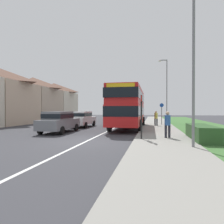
# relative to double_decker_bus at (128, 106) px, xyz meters

# --- Properties ---
(ground_plane) EXTENTS (120.00, 120.00, 0.00)m
(ground_plane) POSITION_rel_double_decker_bus_xyz_m (-1.42, -7.96, -2.14)
(ground_plane) COLOR #38383D
(lane_marking_centre) EXTENTS (0.14, 60.00, 0.01)m
(lane_marking_centre) POSITION_rel_double_decker_bus_xyz_m (-1.42, 0.04, -2.14)
(lane_marking_centre) COLOR silver
(lane_marking_centre) RESTS_ON ground_plane
(pavement_near_side) EXTENTS (3.20, 68.00, 0.12)m
(pavement_near_side) POSITION_rel_double_decker_bus_xyz_m (2.78, -1.96, -2.08)
(pavement_near_side) COLOR gray
(pavement_near_side) RESTS_ON ground_plane
(grass_verge_seaward) EXTENTS (6.00, 68.00, 0.08)m
(grass_verge_seaward) POSITION_rel_double_decker_bus_xyz_m (7.08, -1.96, -2.10)
(grass_verge_seaward) COLOR #3D6B33
(grass_verge_seaward) RESTS_ON ground_plane
(roadside_hedge) EXTENTS (1.10, 3.69, 0.90)m
(roadside_hedge) POSITION_rel_double_decker_bus_xyz_m (4.88, -6.69, -1.69)
(roadside_hedge) COLOR #2D5128
(roadside_hedge) RESTS_ON ground_plane
(double_decker_bus) EXTENTS (2.80, 9.73, 3.70)m
(double_decker_bus) POSITION_rel_double_decker_bus_xyz_m (0.00, 0.00, 0.00)
(double_decker_bus) COLOR red
(double_decker_bus) RESTS_ON ground_plane
(parked_car_grey) EXTENTS (1.87, 4.32, 1.64)m
(parked_car_grey) POSITION_rel_double_decker_bus_xyz_m (-4.90, -4.31, -1.24)
(parked_car_grey) COLOR slate
(parked_car_grey) RESTS_ON ground_plane
(parked_car_white) EXTENTS (1.96, 4.43, 1.62)m
(parked_car_white) POSITION_rel_double_decker_bus_xyz_m (-4.97, 0.85, -1.25)
(parked_car_white) COLOR silver
(parked_car_white) RESTS_ON ground_plane
(pedestrian_at_stop) EXTENTS (0.34, 0.34, 1.67)m
(pedestrian_at_stop) POSITION_rel_double_decker_bus_xyz_m (3.07, -6.45, -1.17)
(pedestrian_at_stop) COLOR #23232D
(pedestrian_at_stop) RESTS_ON ground_plane
(pedestrian_walking_away) EXTENTS (0.34, 0.34, 1.67)m
(pedestrian_walking_away) POSITION_rel_double_decker_bus_xyz_m (2.60, 2.75, -1.17)
(pedestrian_walking_away) COLOR #23232D
(pedestrian_walking_away) RESTS_ON ground_plane
(bus_stop_sign) EXTENTS (0.09, 0.52, 2.60)m
(bus_stop_sign) POSITION_rel_double_decker_bus_xyz_m (1.58, -7.20, -0.60)
(bus_stop_sign) COLOR black
(bus_stop_sign) RESTS_ON ground_plane
(cycle_route_sign) EXTENTS (0.44, 0.08, 2.52)m
(cycle_route_sign) POSITION_rel_double_decker_bus_xyz_m (3.25, 4.37, -0.71)
(cycle_route_sign) COLOR slate
(cycle_route_sign) RESTS_ON ground_plane
(street_lamp_near) EXTENTS (1.14, 0.20, 8.29)m
(street_lamp_near) POSITION_rel_double_decker_bus_xyz_m (3.86, -9.22, 2.56)
(street_lamp_near) COLOR slate
(street_lamp_near) RESTS_ON ground_plane
(street_lamp_mid) EXTENTS (1.14, 0.20, 8.41)m
(street_lamp_mid) POSITION_rel_double_decker_bus_xyz_m (4.01, 8.47, 2.63)
(street_lamp_mid) COLOR slate
(street_lamp_mid) RESTS_ON ground_plane
(house_terrace_far_side) EXTENTS (7.13, 27.01, 6.88)m
(house_terrace_far_side) POSITION_rel_double_decker_bus_xyz_m (-16.12, 5.90, 1.30)
(house_terrace_far_side) COLOR beige
(house_terrace_far_side) RESTS_ON ground_plane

